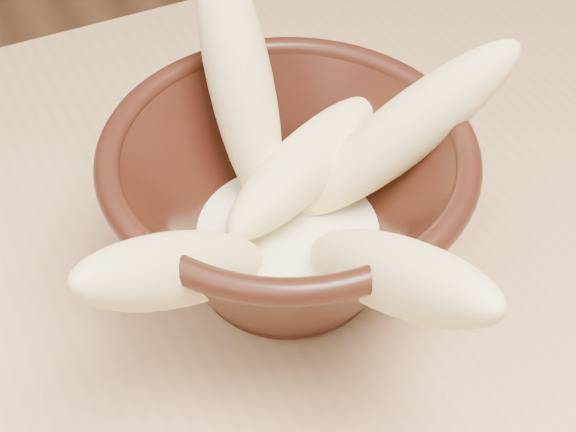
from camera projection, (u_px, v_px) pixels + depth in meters
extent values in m
cylinder|color=#AA8455|center=(521.00, 209.00, 1.08)|extent=(0.05, 0.05, 0.71)
cylinder|color=black|center=(288.00, 270.00, 0.48)|extent=(0.09, 0.09, 0.01)
cylinder|color=black|center=(288.00, 248.00, 0.47)|extent=(0.08, 0.08, 0.01)
torus|color=black|center=(288.00, 151.00, 0.41)|extent=(0.20, 0.20, 0.01)
cylinder|color=beige|center=(288.00, 237.00, 0.46)|extent=(0.11, 0.11, 0.02)
ellipsoid|color=#ECCE8B|center=(240.00, 80.00, 0.44)|extent=(0.04, 0.11, 0.15)
ellipsoid|color=#ECCE8B|center=(179.00, 269.00, 0.38)|extent=(0.14, 0.09, 0.12)
ellipsoid|color=#ECCE8B|center=(402.00, 133.00, 0.44)|extent=(0.14, 0.07, 0.13)
ellipsoid|color=#ECCE8B|center=(304.00, 166.00, 0.45)|extent=(0.13, 0.08, 0.06)
ellipsoid|color=#ECCE8B|center=(390.00, 273.00, 0.37)|extent=(0.04, 0.16, 0.13)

